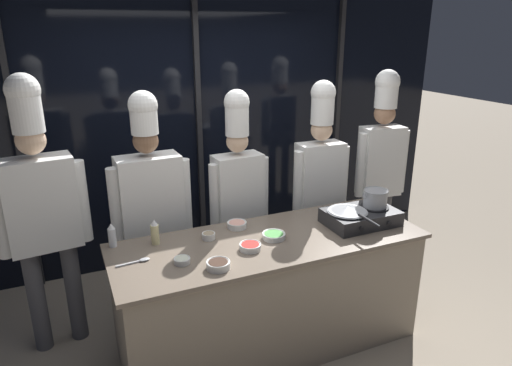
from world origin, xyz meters
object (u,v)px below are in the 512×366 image
at_px(prep_bowl_mushrooms, 209,235).
at_px(chef_apprentice, 381,157).
at_px(stock_pot, 375,198).
at_px(chef_head, 41,203).
at_px(chef_sous, 150,199).
at_px(prep_bowl_bell_pepper, 250,246).
at_px(portable_stove, 361,217).
at_px(squeeze_bottle_clear, 112,236).
at_px(chef_line, 238,187).
at_px(serving_spoon_slotted, 139,261).
at_px(prep_bowl_shrimp, 237,224).
at_px(prep_bowl_soy_glaze, 218,264).
at_px(chef_pastry, 320,174).
at_px(frying_pan, 348,209).
at_px(squeeze_bottle_oil, 155,232).
at_px(prep_bowl_scallions, 274,235).
at_px(prep_bowl_bean_sprouts, 182,260).

bearing_deg(prep_bowl_mushrooms, chef_apprentice, 13.32).
bearing_deg(stock_pot, chef_head, 163.46).
relative_size(chef_sous, chef_apprentice, 0.96).
height_order(prep_bowl_bell_pepper, chef_sous, chef_sous).
xyz_separation_m(portable_stove, chef_sous, (-1.48, 0.68, 0.14)).
xyz_separation_m(portable_stove, prep_bowl_bell_pepper, (-0.96, -0.06, -0.03)).
height_order(portable_stove, squeeze_bottle_clear, squeeze_bottle_clear).
bearing_deg(chef_sous, chef_line, 177.35).
height_order(portable_stove, serving_spoon_slotted, portable_stove).
relative_size(prep_bowl_shrimp, chef_line, 0.08).
height_order(prep_bowl_soy_glaze, chef_pastry, chef_pastry).
relative_size(stock_pot, chef_pastry, 0.11).
bearing_deg(chef_line, frying_pan, 129.01).
bearing_deg(frying_pan, chef_sous, 153.20).
relative_size(squeeze_bottle_oil, chef_sous, 0.10).
distance_m(squeeze_bottle_clear, prep_bowl_scallions, 1.14).
bearing_deg(chef_apprentice, prep_bowl_shrimp, 19.03).
distance_m(prep_bowl_shrimp, prep_bowl_soy_glaze, 0.63).
xyz_separation_m(stock_pot, squeeze_bottle_clear, (-1.94, 0.37, -0.11)).
distance_m(stock_pot, chef_head, 2.47).
xyz_separation_m(portable_stove, chef_apprentice, (0.69, 0.66, 0.23)).
xyz_separation_m(prep_bowl_bell_pepper, prep_bowl_soy_glaze, (-0.29, -0.16, 0.00)).
bearing_deg(stock_pot, chef_apprentice, 49.45).
height_order(serving_spoon_slotted, chef_apprentice, chef_apprentice).
bearing_deg(prep_bowl_shrimp, prep_bowl_scallions, -58.39).
distance_m(prep_bowl_scallions, prep_bowl_mushrooms, 0.47).
bearing_deg(prep_bowl_shrimp, prep_bowl_bean_sprouts, -144.78).
bearing_deg(chef_apprentice, chef_sous, 6.58).
relative_size(portable_stove, chef_apprentice, 0.28).
distance_m(squeeze_bottle_clear, prep_bowl_soy_glaze, 0.82).
height_order(frying_pan, prep_bowl_bean_sprouts, frying_pan).
bearing_deg(prep_bowl_soy_glaze, prep_bowl_shrimp, 57.63).
height_order(chef_head, chef_line, chef_head).
relative_size(stock_pot, chef_line, 0.11).
relative_size(frying_pan, prep_bowl_bell_pepper, 3.48).
height_order(prep_bowl_shrimp, prep_bowl_scallions, prep_bowl_shrimp).
bearing_deg(stock_pot, prep_bowl_soy_glaze, -171.21).
height_order(serving_spoon_slotted, chef_head, chef_head).
bearing_deg(portable_stove, frying_pan, -177.69).
distance_m(prep_bowl_scallions, chef_head, 1.67).
xyz_separation_m(prep_bowl_bean_sprouts, prep_bowl_mushrooms, (0.27, 0.27, 0.01)).
bearing_deg(prep_bowl_soy_glaze, prep_bowl_bell_pepper, 28.53).
xyz_separation_m(prep_bowl_scallions, chef_line, (-0.02, 0.64, 0.17)).
bearing_deg(chef_line, stock_pot, 138.88).
bearing_deg(prep_bowl_scallions, chef_line, 92.04).
xyz_separation_m(chef_head, chef_apprentice, (2.93, -0.04, 0.02)).
bearing_deg(prep_bowl_bell_pepper, squeeze_bottle_oil, 148.63).
distance_m(prep_bowl_bell_pepper, chef_pastry, 1.18).
bearing_deg(squeeze_bottle_oil, squeeze_bottle_clear, 164.28).
xyz_separation_m(chef_line, chef_apprentice, (1.44, -0.02, 0.10)).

